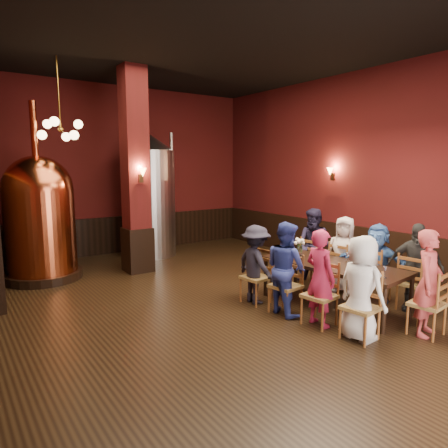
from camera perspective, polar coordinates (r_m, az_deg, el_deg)
room at (r=6.77m, az=-0.91°, el=7.13°), size 10.00×10.02×4.50m
wainscot_right at (r=9.76m, az=18.73°, el=-3.25°), size 0.08×9.90×1.00m
wainscot_back at (r=11.38m, az=-15.10°, el=-1.47°), size 7.90×0.08×1.00m
column at (r=9.10m, az=-12.57°, el=7.27°), size 0.58×0.58×4.50m
pendant_cluster at (r=8.76m, az=-22.32°, el=12.38°), size 0.90×0.90×1.70m
sconce_wall at (r=10.02m, az=15.28°, el=6.99°), size 0.20×0.20×0.36m
sconce_column at (r=8.83m, az=-11.80°, el=6.94°), size 0.20×0.20×0.36m
dining_table at (r=7.05m, az=15.33°, el=-5.96°), size 1.26×2.50×0.75m
chair_0 at (r=5.93m, az=18.87°, el=-11.19°), size 0.51×0.51×0.92m
person_0 at (r=5.84m, az=19.00°, el=-8.66°), size 0.47×0.72×1.47m
chair_1 at (r=6.26m, az=13.47°, el=-9.90°), size 0.51×0.51×0.92m
person_1 at (r=6.18m, az=13.56°, el=-7.47°), size 0.38×0.55×1.47m
chair_2 at (r=6.64m, az=8.76°, el=-8.69°), size 0.51×0.51×0.92m
person_2 at (r=6.56m, az=8.82°, el=-6.22°), size 0.42×0.76×1.51m
chair_3 at (r=7.07m, az=4.55°, el=-7.56°), size 0.51×0.51×0.92m
person_3 at (r=7.01m, az=4.57°, el=-5.76°), size 0.56×0.92×1.38m
chair_4 at (r=7.39m, az=25.49°, el=-7.65°), size 0.51×0.51×0.92m
person_4 at (r=7.33m, az=25.63°, el=-5.58°), size 0.65×0.93×1.47m
chair_5 at (r=7.67m, az=20.86°, el=-6.82°), size 0.51×0.51×0.92m
person_5 at (r=7.61m, az=20.96°, el=-5.13°), size 0.76×1.35×1.39m
chair_6 at (r=7.98m, az=16.65°, el=-6.03°), size 0.51×0.51×0.92m
person_6 at (r=7.92m, az=16.73°, el=-4.18°), size 0.71×0.83×1.45m
chair_7 at (r=8.34m, az=12.73°, el=-5.26°), size 0.51×0.51×0.92m
person_7 at (r=8.27m, az=12.80°, el=-3.17°), size 0.59×0.83×1.54m
chair_8 at (r=6.44m, az=27.02°, el=-10.09°), size 0.51×0.51×0.92m
person_8 at (r=6.36m, az=27.20°, el=-7.51°), size 0.63×0.50×1.52m
copper_kettle at (r=9.14m, az=-24.81°, el=0.98°), size 1.77×1.77×3.67m
steel_vessel at (r=10.74m, az=-10.58°, el=4.06°), size 1.44×1.44×3.22m
rose_vase at (r=7.47m, az=10.78°, el=-2.79°), size 0.20×0.20×0.33m
wine_glass_0 at (r=6.62m, az=19.26°, el=-5.76°), size 0.07×0.07×0.17m
wine_glass_1 at (r=6.49m, az=20.62°, el=-6.11°), size 0.07×0.07×0.17m
wine_glass_2 at (r=7.12m, az=9.69°, el=-4.42°), size 0.07×0.07×0.17m
wine_glass_3 at (r=7.16m, az=17.24°, el=-4.60°), size 0.07×0.07×0.17m
wine_glass_4 at (r=7.33m, az=14.31°, el=-4.19°), size 0.07×0.07×0.17m
wine_glass_5 at (r=6.39m, az=21.99°, el=-6.42°), size 0.07×0.07×0.17m
wine_glass_6 at (r=6.30m, az=20.44°, el=-6.55°), size 0.07×0.07×0.17m
wine_glass_7 at (r=6.95m, az=20.65°, el=-5.16°), size 0.07×0.07×0.17m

